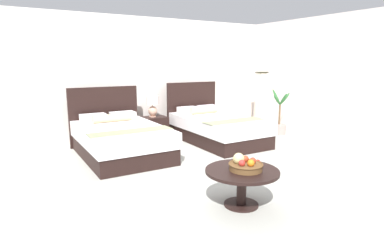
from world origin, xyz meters
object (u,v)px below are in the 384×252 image
object	(u,v)px
coffee_table	(242,178)
floor_lamp_corner	(261,100)
bed_near_corner	(216,127)
nightstand	(154,128)
fruit_bowl	(245,165)
table_lamp	(153,104)
loose_apple	(258,162)
potted_palm	(279,124)
bed_near_window	(120,139)

from	to	relation	value
coffee_table	floor_lamp_corner	xyz separation A→B (m)	(3.38, 3.39, 0.37)
bed_near_corner	nightstand	world-z (taller)	bed_near_corner
bed_near_corner	fruit_bowl	xyz separation A→B (m)	(-1.56, -2.83, 0.21)
table_lamp	loose_apple	bearing A→B (deg)	-93.96
table_lamp	floor_lamp_corner	distance (m)	2.87
floor_lamp_corner	potted_palm	xyz separation A→B (m)	(-0.11, -0.79, -0.47)
bed_near_window	loose_apple	distance (m)	2.89
nightstand	potted_palm	xyz separation A→B (m)	(2.74, -1.09, 0.01)
floor_lamp_corner	bed_near_corner	bearing A→B (deg)	-161.88
bed_near_window	fruit_bowl	size ratio (longest dim) A/B	5.20
fruit_bowl	loose_apple	bearing A→B (deg)	12.57
bed_near_window	floor_lamp_corner	size ratio (longest dim) A/B	1.46
bed_near_corner	fruit_bowl	world-z (taller)	bed_near_corner
table_lamp	fruit_bowl	distance (m)	3.77
nightstand	floor_lamp_corner	bearing A→B (deg)	-6.00
table_lamp	floor_lamp_corner	world-z (taller)	floor_lamp_corner
fruit_bowl	loose_apple	world-z (taller)	fruit_bowl
coffee_table	potted_palm	xyz separation A→B (m)	(3.26, 2.60, -0.09)
nightstand	fruit_bowl	bearing A→B (deg)	-97.66
loose_apple	nightstand	bearing A→B (deg)	86.02
bed_near_window	potted_palm	xyz separation A→B (m)	(3.81, -0.19, -0.06)
bed_near_corner	floor_lamp_corner	distance (m)	1.93
bed_near_corner	fruit_bowl	bearing A→B (deg)	-118.92
potted_palm	bed_near_corner	bearing A→B (deg)	173.25
nightstand	floor_lamp_corner	size ratio (longest dim) A/B	0.40
nightstand	potted_palm	size ratio (longest dim) A/B	0.54
bed_near_corner	fruit_bowl	distance (m)	3.23
nightstand	table_lamp	world-z (taller)	table_lamp
coffee_table	table_lamp	bearing A→B (deg)	81.98
loose_apple	floor_lamp_corner	xyz separation A→B (m)	(3.11, 3.36, 0.24)
floor_lamp_corner	potted_palm	size ratio (longest dim) A/B	1.35
table_lamp	potted_palm	distance (m)	3.00
coffee_table	loose_apple	xyz separation A→B (m)	(0.27, 0.03, 0.14)
fruit_bowl	table_lamp	bearing A→B (deg)	82.38
loose_apple	floor_lamp_corner	world-z (taller)	floor_lamp_corner
bed_near_window	table_lamp	world-z (taller)	bed_near_window
table_lamp	floor_lamp_corner	bearing A→B (deg)	-6.39
nightstand	bed_near_window	bearing A→B (deg)	-140.12
table_lamp	loose_apple	size ratio (longest dim) A/B	6.38
nightstand	floor_lamp_corner	xyz separation A→B (m)	(2.85, -0.30, 0.47)
loose_apple	potted_palm	distance (m)	3.96
loose_apple	potted_palm	size ratio (longest dim) A/B	0.07
fruit_bowl	nightstand	bearing A→B (deg)	82.34
bed_near_corner	table_lamp	xyz separation A→B (m)	(-1.06, 0.91, 0.47)
loose_apple	coffee_table	bearing A→B (deg)	-173.17
bed_near_corner	floor_lamp_corner	world-z (taller)	floor_lamp_corner
bed_near_window	bed_near_corner	size ratio (longest dim) A/B	0.94
floor_lamp_corner	potted_palm	world-z (taller)	floor_lamp_corner
bed_near_window	coffee_table	xyz separation A→B (m)	(0.54, -2.80, 0.03)
coffee_table	bed_near_window	bearing A→B (deg)	101.02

